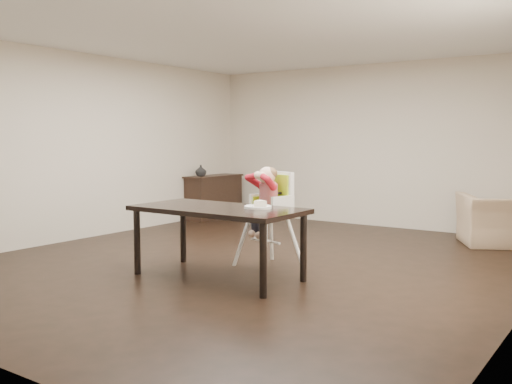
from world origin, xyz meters
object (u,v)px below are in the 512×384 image
high_chair (270,196)px  sideboard (214,197)px  dining_table (218,215)px  armchair (503,212)px

high_chair → sideboard: 4.16m
high_chair → sideboard: (-3.06, 2.79, -0.41)m
high_chair → sideboard: size_ratio=0.91×
sideboard → dining_table: bearing=-50.7°
armchair → sideboard: size_ratio=0.85×
dining_table → armchair: size_ratio=1.68×
high_chair → armchair: size_ratio=1.07×
high_chair → armchair: (1.92, 2.89, -0.34)m
armchair → high_chair: bearing=28.5°
dining_table → sideboard: bearing=129.3°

